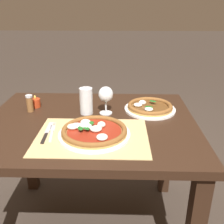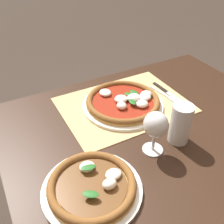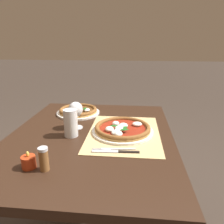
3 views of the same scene
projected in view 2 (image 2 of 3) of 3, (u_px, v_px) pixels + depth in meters
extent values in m
cube|color=black|center=(154.00, 130.00, 1.00)|extent=(1.10, 0.87, 0.04)
cube|color=black|center=(177.00, 117.00, 1.67)|extent=(0.07, 0.07, 0.70)
cube|color=black|center=(21.00, 174.00, 1.29)|extent=(0.07, 0.07, 0.70)
cube|color=tan|center=(124.00, 105.00, 1.10)|extent=(0.51, 0.38, 0.00)
cylinder|color=white|center=(123.00, 105.00, 1.08)|extent=(0.33, 0.33, 0.01)
cylinder|color=tan|center=(123.00, 103.00, 1.08)|extent=(0.30, 0.30, 0.01)
torus|color=brown|center=(123.00, 101.00, 1.07)|extent=(0.30, 0.30, 0.02)
cylinder|color=maroon|center=(123.00, 101.00, 1.07)|extent=(0.25, 0.25, 0.00)
ellipsoid|color=white|center=(121.00, 99.00, 1.06)|extent=(0.05, 0.05, 0.03)
ellipsoid|color=white|center=(146.00, 94.00, 1.09)|extent=(0.05, 0.04, 0.03)
ellipsoid|color=white|center=(145.00, 97.00, 1.08)|extent=(0.06, 0.05, 0.02)
ellipsoid|color=white|center=(142.00, 104.00, 1.04)|extent=(0.05, 0.04, 0.03)
ellipsoid|color=white|center=(133.00, 98.00, 1.07)|extent=(0.06, 0.05, 0.03)
ellipsoid|color=white|center=(105.00, 93.00, 1.11)|extent=(0.05, 0.05, 0.02)
ellipsoid|color=white|center=(122.00, 106.00, 1.02)|extent=(0.04, 0.04, 0.03)
ellipsoid|color=#1E5B1E|center=(132.00, 102.00, 1.04)|extent=(0.03, 0.04, 0.00)
ellipsoid|color=#1E5B1E|center=(129.00, 94.00, 1.08)|extent=(0.05, 0.05, 0.00)
ellipsoid|color=#1E5B1E|center=(133.00, 97.00, 1.07)|extent=(0.04, 0.05, 0.00)
ellipsoid|color=#1E5B1E|center=(134.00, 92.00, 1.09)|extent=(0.03, 0.05, 0.00)
cylinder|color=white|center=(92.00, 189.00, 0.75)|extent=(0.29, 0.29, 0.01)
cylinder|color=tan|center=(92.00, 187.00, 0.74)|extent=(0.25, 0.25, 0.01)
torus|color=brown|center=(92.00, 185.00, 0.74)|extent=(0.25, 0.25, 0.02)
cylinder|color=brown|center=(92.00, 186.00, 0.74)|extent=(0.20, 0.20, 0.00)
ellipsoid|color=white|center=(113.00, 174.00, 0.76)|extent=(0.05, 0.04, 0.02)
ellipsoid|color=white|center=(109.00, 184.00, 0.73)|extent=(0.04, 0.03, 0.03)
ellipsoid|color=white|center=(87.00, 167.00, 0.78)|extent=(0.05, 0.04, 0.02)
ellipsoid|color=#1E5B1E|center=(88.00, 167.00, 0.77)|extent=(0.05, 0.03, 0.00)
ellipsoid|color=#1E5B1E|center=(91.00, 194.00, 0.69)|extent=(0.05, 0.05, 0.00)
cylinder|color=silver|center=(153.00, 149.00, 0.88)|extent=(0.07, 0.07, 0.00)
cylinder|color=silver|center=(153.00, 142.00, 0.86)|extent=(0.01, 0.01, 0.06)
ellipsoid|color=silver|center=(156.00, 124.00, 0.82)|extent=(0.08, 0.08, 0.08)
ellipsoid|color=#AD5B14|center=(155.00, 127.00, 0.82)|extent=(0.07, 0.07, 0.05)
cylinder|color=silver|center=(181.00, 124.00, 0.88)|extent=(0.07, 0.07, 0.15)
cylinder|color=black|center=(180.00, 127.00, 0.89)|extent=(0.07, 0.07, 0.12)
cylinder|color=silver|center=(183.00, 112.00, 0.85)|extent=(0.07, 0.07, 0.02)
cube|color=#B7B7BC|center=(160.00, 92.00, 1.17)|extent=(0.03, 0.12, 0.00)
cube|color=#B7B7BC|center=(173.00, 100.00, 1.12)|extent=(0.03, 0.05, 0.00)
cylinder|color=#B7B7BC|center=(179.00, 105.00, 1.09)|extent=(0.01, 0.04, 0.00)
cylinder|color=#B7B7BC|center=(180.00, 105.00, 1.09)|extent=(0.01, 0.04, 0.00)
cylinder|color=#B7B7BC|center=(181.00, 104.00, 1.09)|extent=(0.01, 0.04, 0.00)
cylinder|color=#B7B7BC|center=(182.00, 104.00, 1.09)|extent=(0.01, 0.04, 0.00)
cube|color=black|center=(160.00, 88.00, 1.20)|extent=(0.02, 0.10, 0.01)
cube|color=#B7B7BC|center=(176.00, 99.00, 1.12)|extent=(0.03, 0.12, 0.00)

